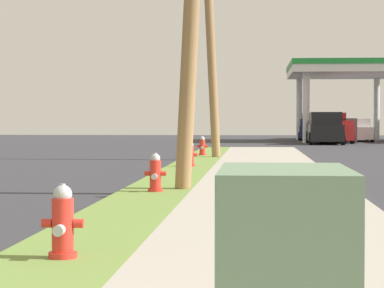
{
  "coord_description": "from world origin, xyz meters",
  "views": [
    {
      "loc": [
        2.66,
        -3.36,
        1.51
      ],
      "look_at": [
        1.26,
        15.48,
        0.97
      ],
      "focal_mm": 79.85,
      "sensor_mm": 36.0,
      "label": 1
    }
  ],
  "objects_px": {
    "fire_hydrant_fifth": "(215,141)",
    "fire_hydrant_third": "(190,155)",
    "car_navy_by_near_pump": "(311,130)",
    "truck_red_on_apron": "(332,129)",
    "fire_hydrant_fourth": "(202,147)",
    "utility_pole_background": "(210,31)",
    "fire_hydrant_nearest": "(63,226)",
    "fire_hydrant_second": "(155,175)",
    "car_white_by_far_pump": "(357,131)",
    "truck_tan_at_far_bay": "(312,127)",
    "truck_black_at_forecourt": "(325,129)"
  },
  "relations": [
    {
      "from": "fire_hydrant_nearest",
      "to": "fire_hydrant_fifth",
      "type": "height_order",
      "value": "same"
    },
    {
      "from": "fire_hydrant_fourth",
      "to": "fire_hydrant_fifth",
      "type": "bearing_deg",
      "value": 89.75
    },
    {
      "from": "truck_tan_at_far_bay",
      "to": "car_white_by_far_pump",
      "type": "bearing_deg",
      "value": -69.83
    },
    {
      "from": "fire_hydrant_fourth",
      "to": "truck_red_on_apron",
      "type": "bearing_deg",
      "value": 72.85
    },
    {
      "from": "fire_hydrant_fourth",
      "to": "utility_pole_background",
      "type": "bearing_deg",
      "value": -76.3
    },
    {
      "from": "fire_hydrant_nearest",
      "to": "truck_black_at_forecourt",
      "type": "relative_size",
      "value": 0.14
    },
    {
      "from": "car_white_by_far_pump",
      "to": "truck_black_at_forecourt",
      "type": "bearing_deg",
      "value": -112.32
    },
    {
      "from": "fire_hydrant_second",
      "to": "fire_hydrant_fourth",
      "type": "distance_m",
      "value": 16.95
    },
    {
      "from": "fire_hydrant_second",
      "to": "car_white_by_far_pump",
      "type": "relative_size",
      "value": 0.16
    },
    {
      "from": "utility_pole_background",
      "to": "truck_red_on_apron",
      "type": "distance_m",
      "value": 25.54
    },
    {
      "from": "fire_hydrant_second",
      "to": "truck_black_at_forecourt",
      "type": "relative_size",
      "value": 0.14
    },
    {
      "from": "truck_red_on_apron",
      "to": "car_navy_by_near_pump",
      "type": "bearing_deg",
      "value": 96.9
    },
    {
      "from": "fire_hydrant_third",
      "to": "truck_tan_at_far_bay",
      "type": "bearing_deg",
      "value": 81.41
    },
    {
      "from": "fire_hydrant_fifth",
      "to": "truck_tan_at_far_bay",
      "type": "bearing_deg",
      "value": 75.36
    },
    {
      "from": "utility_pole_background",
      "to": "car_navy_by_near_pump",
      "type": "bearing_deg",
      "value": 79.7
    },
    {
      "from": "fire_hydrant_second",
      "to": "car_navy_by_near_pump",
      "type": "relative_size",
      "value": 0.16
    },
    {
      "from": "fire_hydrant_fourth",
      "to": "utility_pole_background",
      "type": "height_order",
      "value": "utility_pole_background"
    },
    {
      "from": "fire_hydrant_nearest",
      "to": "truck_black_at_forecourt",
      "type": "bearing_deg",
      "value": 82.12
    },
    {
      "from": "fire_hydrant_third",
      "to": "truck_tan_at_far_bay",
      "type": "xyz_separation_m",
      "value": [
        6.31,
        41.78,
        0.47
      ]
    },
    {
      "from": "fire_hydrant_third",
      "to": "truck_red_on_apron",
      "type": "xyz_separation_m",
      "value": [
        6.88,
        30.79,
        0.47
      ]
    },
    {
      "from": "truck_tan_at_far_bay",
      "to": "truck_black_at_forecourt",
      "type": "bearing_deg",
      "value": -90.46
    },
    {
      "from": "fire_hydrant_nearest",
      "to": "utility_pole_background",
      "type": "xyz_separation_m",
      "value": [
        0.24,
        23.29,
        4.36
      ]
    },
    {
      "from": "fire_hydrant_second",
      "to": "car_white_by_far_pump",
      "type": "xyz_separation_m",
      "value": [
        8.95,
        43.5,
        0.28
      ]
    },
    {
      "from": "fire_hydrant_second",
      "to": "car_navy_by_near_pump",
      "type": "distance_m",
      "value": 47.38
    },
    {
      "from": "fire_hydrant_nearest",
      "to": "truck_black_at_forecourt",
      "type": "height_order",
      "value": "truck_black_at_forecourt"
    },
    {
      "from": "fire_hydrant_fifth",
      "to": "truck_black_at_forecourt",
      "type": "relative_size",
      "value": 0.14
    },
    {
      "from": "fire_hydrant_nearest",
      "to": "truck_red_on_apron",
      "type": "height_order",
      "value": "truck_red_on_apron"
    },
    {
      "from": "car_navy_by_near_pump",
      "to": "truck_red_on_apron",
      "type": "relative_size",
      "value": 0.82
    },
    {
      "from": "fire_hydrant_fifth",
      "to": "truck_tan_at_far_bay",
      "type": "height_order",
      "value": "truck_tan_at_far_bay"
    },
    {
      "from": "utility_pole_background",
      "to": "car_white_by_far_pump",
      "type": "bearing_deg",
      "value": 72.81
    },
    {
      "from": "fire_hydrant_second",
      "to": "fire_hydrant_fifth",
      "type": "xyz_separation_m",
      "value": [
        -0.11,
        26.14,
        0.0
      ]
    },
    {
      "from": "fire_hydrant_fifth",
      "to": "fire_hydrant_third",
      "type": "bearing_deg",
      "value": -89.66
    },
    {
      "from": "truck_red_on_apron",
      "to": "fire_hydrant_third",
      "type": "bearing_deg",
      "value": -102.59
    },
    {
      "from": "fire_hydrant_fourth",
      "to": "truck_tan_at_far_bay",
      "type": "distance_m",
      "value": 34.37
    },
    {
      "from": "fire_hydrant_third",
      "to": "fire_hydrant_fourth",
      "type": "relative_size",
      "value": 1.0
    },
    {
      "from": "utility_pole_background",
      "to": "truck_red_on_apron",
      "type": "relative_size",
      "value": 1.67
    },
    {
      "from": "fire_hydrant_fourth",
      "to": "truck_tan_at_far_bay",
      "type": "bearing_deg",
      "value": 79.17
    },
    {
      "from": "car_navy_by_near_pump",
      "to": "truck_red_on_apron",
      "type": "xyz_separation_m",
      "value": [
        0.88,
        -7.29,
        0.19
      ]
    },
    {
      "from": "fire_hydrant_nearest",
      "to": "utility_pole_background",
      "type": "bearing_deg",
      "value": 89.42
    },
    {
      "from": "truck_black_at_forecourt",
      "to": "fire_hydrant_second",
      "type": "bearing_deg",
      "value": -99.56
    },
    {
      "from": "truck_black_at_forecourt",
      "to": "truck_red_on_apron",
      "type": "height_order",
      "value": "same"
    },
    {
      "from": "fire_hydrant_second",
      "to": "fire_hydrant_fourth",
      "type": "height_order",
      "value": "same"
    },
    {
      "from": "fire_hydrant_fourth",
      "to": "fire_hydrant_third",
      "type": "bearing_deg",
      "value": -88.97
    },
    {
      "from": "fire_hydrant_fourth",
      "to": "car_white_by_far_pump",
      "type": "bearing_deg",
      "value": 71.08
    },
    {
      "from": "fire_hydrant_second",
      "to": "fire_hydrant_third",
      "type": "bearing_deg",
      "value": 90.04
    },
    {
      "from": "utility_pole_background",
      "to": "truck_red_on_apron",
      "type": "height_order",
      "value": "utility_pole_background"
    },
    {
      "from": "fire_hydrant_third",
      "to": "car_navy_by_near_pump",
      "type": "relative_size",
      "value": 0.16
    },
    {
      "from": "fire_hydrant_third",
      "to": "car_white_by_far_pump",
      "type": "bearing_deg",
      "value": 75.48
    },
    {
      "from": "fire_hydrant_nearest",
      "to": "fire_hydrant_second",
      "type": "bearing_deg",
      "value": 90.03
    },
    {
      "from": "fire_hydrant_fourth",
      "to": "truck_black_at_forecourt",
      "type": "relative_size",
      "value": 0.14
    }
  ]
}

